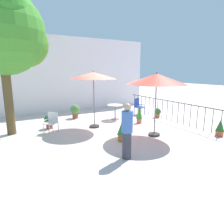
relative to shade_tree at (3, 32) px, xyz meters
name	(u,v)px	position (x,y,z in m)	size (l,w,h in m)	color
ground_plane	(113,129)	(3.82, -1.33, -3.84)	(60.00, 60.00, 0.00)	beige
villa_facade	(75,75)	(3.82, 3.51, -1.59)	(9.83, 0.30, 4.50)	white
terrace_railing	(167,107)	(7.01, -1.33, -3.16)	(0.03, 6.06, 1.01)	black
shade_tree	(3,32)	(0.00, 0.00, 0.00)	(3.24, 3.09, 5.38)	brown
patio_umbrella_0	(157,80)	(4.78, -2.93, -1.69)	(2.22, 2.22, 2.43)	#2D2D2D
patio_umbrella_1	(93,76)	(3.22, -0.73, -1.60)	(1.97, 1.97, 2.48)	#2D2D2D
cafe_table_0	(115,109)	(4.77, 0.11, -3.31)	(0.80, 0.80, 0.76)	white
patio_chair_0	(52,121)	(1.39, -0.65, -3.36)	(0.63, 0.63, 0.83)	white
patio_chair_1	(138,106)	(6.49, 0.43, -3.31)	(0.56, 0.58, 0.94)	#2947A1
potted_plant_0	(158,112)	(7.00, -0.63, -3.56)	(0.35, 0.35, 0.50)	#CA6B3C
potted_plant_1	(121,131)	(3.32, -2.85, -3.48)	(0.30, 0.30, 0.67)	#B86131
potted_plant_2	(220,127)	(6.95, -4.19, -3.50)	(0.32, 0.32, 0.65)	#BD5336
potted_plant_3	(139,114)	(5.40, -1.13, -3.38)	(0.29, 0.29, 0.88)	#D06949
potted_plant_4	(75,110)	(3.03, 1.35, -3.42)	(0.51, 0.51, 0.73)	brown
potted_plant_5	(49,121)	(1.42, 0.03, -3.51)	(0.43, 0.43, 0.59)	#95453B
standing_person	(127,131)	(2.73, -4.11, -3.02)	(0.43, 0.43, 1.60)	#33333D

